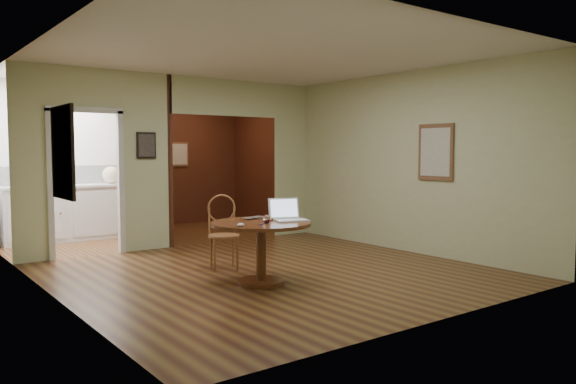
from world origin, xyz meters
TOP-DOWN VIEW (x-y plane):
  - floor at (0.00, 0.00)m, footprint 5.00×5.00m
  - room_shell at (-0.47, 3.10)m, footprint 5.20×7.50m
  - dining_table at (-0.45, -0.40)m, footprint 1.14×1.14m
  - chair at (-0.36, 0.60)m, footprint 0.52×0.52m
  - open_laptop at (-0.12, -0.47)m, footprint 0.43×0.42m
  - closed_laptop at (-0.34, -0.14)m, footprint 0.34×0.27m
  - mouse at (-0.85, -0.60)m, footprint 0.11×0.08m
  - wine_glass at (-0.45, -0.51)m, footprint 0.09×0.09m
  - pen at (-0.57, -0.59)m, footprint 0.13×0.08m
  - kitchen_cabinet at (-1.35, 4.20)m, footprint 2.06×0.60m
  - grocery_bag at (-0.55, 4.20)m, footprint 0.36×0.33m

SIDE VIEW (x-z plane):
  - floor at x=0.00m, z-range 0.00..0.00m
  - kitchen_cabinet at x=-1.35m, z-range 0.00..0.94m
  - dining_table at x=-0.45m, z-range 0.17..0.88m
  - chair at x=-0.36m, z-range 0.05..1.01m
  - pen at x=-0.57m, z-range 0.71..0.72m
  - closed_laptop at x=-0.34m, z-range 0.71..0.74m
  - mouse at x=-0.85m, z-range 0.71..0.75m
  - wine_glass at x=-0.45m, z-range 0.71..0.81m
  - open_laptop at x=-0.12m, z-range 0.65..0.91m
  - grocery_bag at x=-0.55m, z-range 0.94..1.25m
  - room_shell at x=-0.47m, z-range -1.21..3.79m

